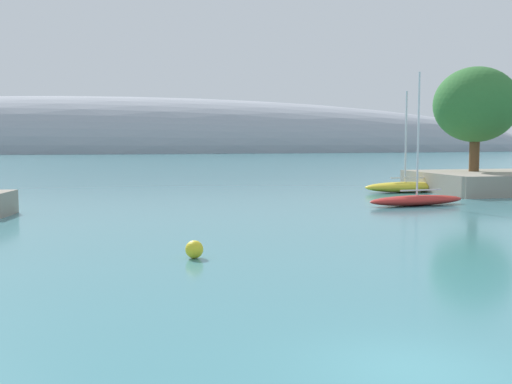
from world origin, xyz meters
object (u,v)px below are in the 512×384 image
at_px(tree_clump_shore, 476,105).
at_px(sailboat_yellow_mid_mooring, 405,186).
at_px(sailboat_red_near_shore, 417,199).
at_px(mooring_buoy_yellow, 194,249).

height_order(tree_clump_shore, sailboat_yellow_mid_mooring, tree_clump_shore).
bearing_deg(sailboat_red_near_shore, sailboat_yellow_mid_mooring, -120.14).
relative_size(tree_clump_shore, sailboat_yellow_mid_mooring, 1.07).
relative_size(sailboat_red_near_shore, sailboat_yellow_mid_mooring, 1.05).
distance_m(tree_clump_shore, sailboat_yellow_mid_mooring, 10.06).
bearing_deg(tree_clump_shore, sailboat_red_near_shore, -135.98).
distance_m(sailboat_red_near_shore, sailboat_yellow_mid_mooring, 11.05).
relative_size(sailboat_yellow_mid_mooring, mooring_buoy_yellow, 12.57).
xyz_separation_m(tree_clump_shore, sailboat_red_near_shore, (-11.17, -10.79, -7.27)).
xyz_separation_m(tree_clump_shore, mooring_buoy_yellow, (-28.68, -26.63, -7.36)).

